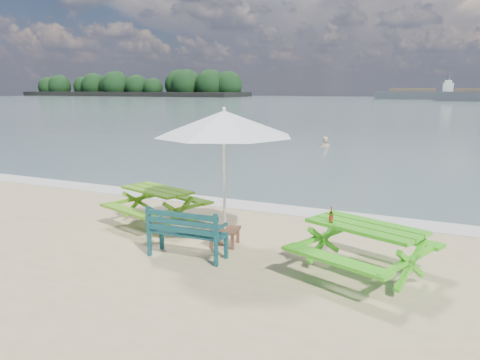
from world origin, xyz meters
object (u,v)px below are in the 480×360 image
at_px(patio_umbrella, 224,123).
at_px(beer_bottle, 331,218).
at_px(side_table, 225,236).
at_px(picnic_table_right, 364,251).
at_px(swimmer, 325,154).
at_px(picnic_table_left, 158,207).
at_px(park_bench, 187,242).

bearing_deg(patio_umbrella, beer_bottle, -13.01).
distance_m(patio_umbrella, beer_bottle, 2.62).
xyz_separation_m(side_table, patio_umbrella, (0.00, 0.00, 2.16)).
bearing_deg(side_table, picnic_table_right, -8.11).
height_order(patio_umbrella, beer_bottle, patio_umbrella).
xyz_separation_m(beer_bottle, swimmer, (-4.60, 16.97, -1.37)).
relative_size(picnic_table_left, side_table, 3.75).
bearing_deg(side_table, swimmer, 98.41).
height_order(park_bench, patio_umbrella, patio_umbrella).
bearing_deg(park_bench, side_table, 69.66).
bearing_deg(patio_umbrella, side_table, 0.00).
bearing_deg(beer_bottle, swimmer, 105.16).
distance_m(picnic_table_left, side_table, 2.12).
distance_m(park_bench, patio_umbrella, 2.25).
height_order(picnic_table_left, park_bench, park_bench).
xyz_separation_m(picnic_table_right, beer_bottle, (-0.53, -0.12, 0.53)).
xyz_separation_m(side_table, swimmer, (-2.44, 16.47, -0.61)).
relative_size(picnic_table_right, side_table, 4.07).
bearing_deg(beer_bottle, picnic_table_left, 164.39).
distance_m(picnic_table_right, swimmer, 17.63).
bearing_deg(picnic_table_left, picnic_table_right, -12.58).
bearing_deg(swimmer, picnic_table_right, -73.08).
distance_m(park_bench, swimmer, 17.46).
height_order(picnic_table_right, swimmer, picnic_table_right).
relative_size(park_bench, patio_umbrella, 0.47).
bearing_deg(picnic_table_left, patio_umbrella, -18.35).
bearing_deg(patio_umbrella, swimmer, 98.41).
bearing_deg(park_bench, picnic_table_left, 138.21).
height_order(picnic_table_right, patio_umbrella, patio_umbrella).
xyz_separation_m(picnic_table_right, side_table, (-2.69, 0.38, -0.23)).
xyz_separation_m(park_bench, patio_umbrella, (0.31, 0.85, 2.06)).
bearing_deg(patio_umbrella, picnic_table_left, 161.65).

